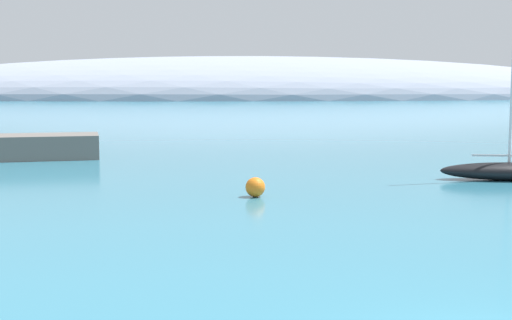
# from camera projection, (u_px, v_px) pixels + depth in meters

# --- Properties ---
(distant_ridge) EXTENTS (248.05, 84.79, 25.34)m
(distant_ridge) POSITION_uv_depth(u_px,v_px,m) (246.00, 98.00, 218.76)
(distant_ridge) COLOR #8E99AD
(distant_ridge) RESTS_ON ground
(sailboat_black_near_shore) EXTENTS (6.86, 2.59, 10.63)m
(sailboat_black_near_shore) POSITION_uv_depth(u_px,v_px,m) (509.00, 169.00, 35.07)
(sailboat_black_near_shore) COLOR black
(sailboat_black_near_shore) RESTS_ON water
(mooring_buoy_orange) EXTENTS (0.84, 0.84, 0.84)m
(mooring_buoy_orange) POSITION_uv_depth(u_px,v_px,m) (255.00, 187.00, 29.97)
(mooring_buoy_orange) COLOR orange
(mooring_buoy_orange) RESTS_ON water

